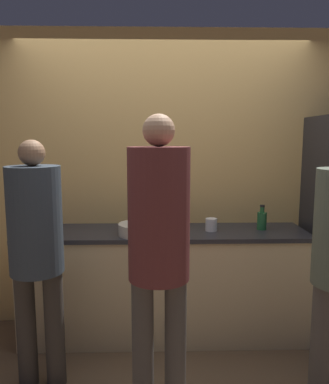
# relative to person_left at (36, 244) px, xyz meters

# --- Properties ---
(ground_plane) EXTENTS (14.00, 14.00, 0.00)m
(ground_plane) POSITION_rel_person_left_xyz_m (0.85, 0.31, -0.99)
(ground_plane) COLOR brown
(wall_back) EXTENTS (5.20, 0.06, 2.60)m
(wall_back) POSITION_rel_person_left_xyz_m (0.85, 0.94, 0.31)
(wall_back) COLOR #E0B266
(wall_back) RESTS_ON ground_plane
(counter) EXTENTS (2.36, 0.61, 0.92)m
(counter) POSITION_rel_person_left_xyz_m (0.85, 0.65, -0.53)
(counter) COLOR beige
(counter) RESTS_ON ground_plane
(person_left) EXTENTS (0.35, 0.35, 1.67)m
(person_left) POSITION_rel_person_left_xyz_m (0.00, 0.00, 0.00)
(person_left) COLOR #38332D
(person_left) RESTS_ON ground_plane
(person_center) EXTENTS (0.35, 0.35, 1.81)m
(person_center) POSITION_rel_person_left_xyz_m (0.80, -0.30, 0.09)
(person_center) COLOR #4C4742
(person_center) RESTS_ON ground_plane
(fruit_bowl) EXTENTS (0.33, 0.33, 0.13)m
(fruit_bowl) POSITION_rel_person_left_xyz_m (0.65, 0.50, -0.03)
(fruit_bowl) COLOR beige
(fruit_bowl) RESTS_ON counter
(utensil_crock) EXTENTS (0.10, 0.10, 0.31)m
(utensil_crock) POSITION_rel_person_left_xyz_m (0.99, 0.73, 0.00)
(utensil_crock) COLOR #ADA393
(utensil_crock) RESTS_ON counter
(bottle_green) EXTENTS (0.08, 0.08, 0.21)m
(bottle_green) POSITION_rel_person_left_xyz_m (1.67, 0.66, 0.01)
(bottle_green) COLOR #236033
(bottle_green) RESTS_ON counter
(bottle_red) EXTENTS (0.07, 0.07, 0.23)m
(bottle_red) POSITION_rel_person_left_xyz_m (-0.10, 0.65, 0.02)
(bottle_red) COLOR red
(bottle_red) RESTS_ON counter
(cup_white) EXTENTS (0.10, 0.10, 0.10)m
(cup_white) POSITION_rel_person_left_xyz_m (1.24, 0.62, -0.02)
(cup_white) COLOR white
(cup_white) RESTS_ON counter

